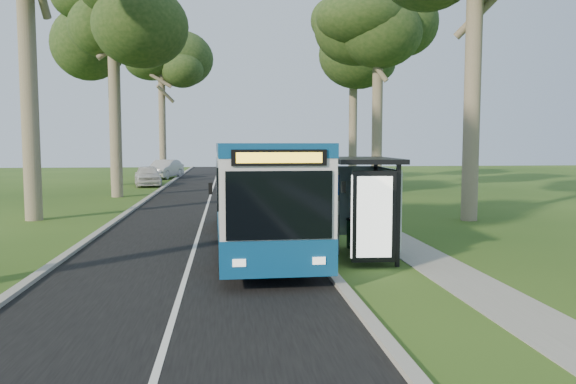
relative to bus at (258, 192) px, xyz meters
name	(u,v)px	position (x,y,z in m)	size (l,w,h in m)	color
ground	(312,252)	(1.53, -1.48, -1.66)	(120.00, 120.00, 0.00)	#274716
road	(206,212)	(-1.97, 8.52, -1.65)	(7.00, 100.00, 0.02)	black
kerb_east	(280,210)	(1.53, 8.52, -1.60)	(0.25, 100.00, 0.12)	#9E9B93
kerb_west	(129,212)	(-5.47, 8.52, -1.60)	(0.25, 100.00, 0.12)	#9E9B93
centre_line	(206,212)	(-1.97, 8.52, -1.64)	(0.12, 100.00, 0.01)	white
footpath	(343,210)	(4.53, 8.52, -1.65)	(1.50, 100.00, 0.02)	gray
bus	(258,192)	(0.00, 0.00, 0.00)	(2.79, 12.14, 3.20)	silver
bus_stop_sign	(338,204)	(2.21, -1.92, -0.18)	(0.11, 0.33, 2.35)	gray
bus_shelter	(372,188)	(2.98, -2.73, 0.32)	(1.91, 3.33, 2.79)	black
litter_bin	(355,233)	(2.91, -0.98, -1.20)	(0.52, 0.52, 0.91)	black
car_white	(148,176)	(-6.86, 25.11, -0.88)	(1.84, 4.56, 1.56)	silver
car_silver	(165,169)	(-6.54, 33.72, -0.81)	(1.80, 5.16, 1.70)	#B0B3B8
tree_west_c	(112,0)	(-7.47, 16.52, 9.78)	(5.20, 5.20, 15.45)	#7A6B56
tree_west_d	(111,12)	(-9.47, 26.52, 11.37)	(5.20, 5.20, 17.62)	#7A6B56
tree_west_e	(161,70)	(-6.97, 36.52, 8.40)	(5.20, 5.20, 13.56)	#7A6B56
tree_east_c	(378,29)	(8.33, 16.52, 8.47)	(5.20, 5.20, 13.66)	#7A6B56
tree_east_d	(354,43)	(9.53, 28.52, 9.75)	(5.20, 5.20, 15.40)	#7A6B56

